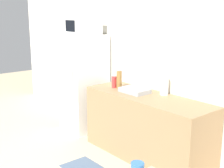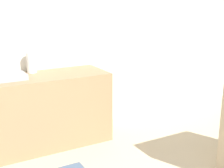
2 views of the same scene
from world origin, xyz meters
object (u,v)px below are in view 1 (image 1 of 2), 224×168
at_px(microwave, 83,26).
at_px(bottle_tall, 119,80).
at_px(paper_towel_roll, 164,85).
at_px(refrigerator, 84,83).
at_px(bottle_short, 114,82).

xyz_separation_m(microwave, bottle_tall, (0.88, 0.00, -0.73)).
bearing_deg(bottle_tall, paper_towel_roll, 20.69).
distance_m(microwave, paper_towel_roll, 1.70).
bearing_deg(microwave, refrigerator, 73.66).
height_order(microwave, bottle_short, microwave).
distance_m(refrigerator, paper_towel_roll, 1.55).
xyz_separation_m(microwave, bottle_short, (0.79, -0.02, -0.78)).
bearing_deg(bottle_short, bottle_tall, 10.12).
height_order(refrigerator, paper_towel_roll, refrigerator).
relative_size(refrigerator, bottle_tall, 6.15).
xyz_separation_m(bottle_tall, bottle_short, (-0.09, -0.02, -0.05)).
height_order(refrigerator, bottle_short, refrigerator).
height_order(refrigerator, bottle_tall, refrigerator).
xyz_separation_m(refrigerator, microwave, (-0.00, -0.00, 0.94)).
distance_m(bottle_tall, paper_towel_roll, 0.68).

